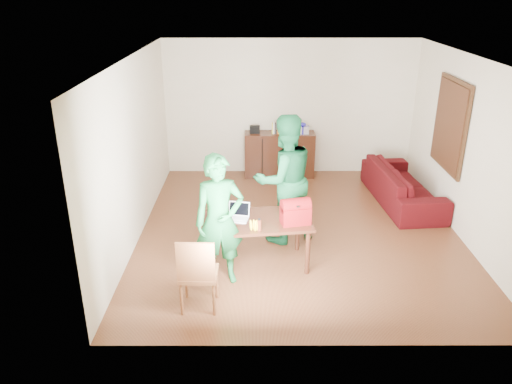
{
  "coord_description": "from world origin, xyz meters",
  "views": [
    {
      "loc": [
        -0.69,
        -7.13,
        3.66
      ],
      "look_at": [
        -0.68,
        -0.82,
        1.02
      ],
      "focal_mm": 35.0,
      "sensor_mm": 36.0,
      "label": 1
    }
  ],
  "objects_px": {
    "person_far": "(284,179)",
    "table": "(256,225)",
    "person_near": "(219,221)",
    "chair": "(199,287)",
    "sofa": "(402,185)",
    "red_bag": "(295,214)",
    "bottle": "(259,224)",
    "laptop": "(237,217)"
  },
  "relations": [
    {
      "from": "person_near",
      "to": "bottle",
      "type": "relative_size",
      "value": 10.5
    },
    {
      "from": "table",
      "to": "red_bag",
      "type": "bearing_deg",
      "value": -18.37
    },
    {
      "from": "bottle",
      "to": "table",
      "type": "bearing_deg",
      "value": 97.47
    },
    {
      "from": "red_bag",
      "to": "laptop",
      "type": "bearing_deg",
      "value": 160.59
    },
    {
      "from": "laptop",
      "to": "person_near",
      "type": "bearing_deg",
      "value": -106.21
    },
    {
      "from": "laptop",
      "to": "bottle",
      "type": "xyz_separation_m",
      "value": [
        0.3,
        -0.31,
        0.04
      ]
    },
    {
      "from": "person_near",
      "to": "chair",
      "type": "bearing_deg",
      "value": -125.3
    },
    {
      "from": "chair",
      "to": "red_bag",
      "type": "distance_m",
      "value": 1.61
    },
    {
      "from": "table",
      "to": "person_near",
      "type": "xyz_separation_m",
      "value": [
        -0.47,
        -0.41,
        0.27
      ]
    },
    {
      "from": "red_bag",
      "to": "sofa",
      "type": "bearing_deg",
      "value": 35.13
    },
    {
      "from": "person_near",
      "to": "sofa",
      "type": "distance_m",
      "value": 4.07
    },
    {
      "from": "table",
      "to": "sofa",
      "type": "distance_m",
      "value": 3.42
    },
    {
      "from": "red_bag",
      "to": "sofa",
      "type": "height_order",
      "value": "red_bag"
    },
    {
      "from": "chair",
      "to": "bottle",
      "type": "xyz_separation_m",
      "value": [
        0.73,
        0.7,
        0.49
      ]
    },
    {
      "from": "red_bag",
      "to": "sofa",
      "type": "relative_size",
      "value": 0.17
    },
    {
      "from": "chair",
      "to": "sofa",
      "type": "relative_size",
      "value": 0.44
    },
    {
      "from": "bottle",
      "to": "sofa",
      "type": "bearing_deg",
      "value": 43.84
    },
    {
      "from": "table",
      "to": "person_near",
      "type": "distance_m",
      "value": 0.68
    },
    {
      "from": "table",
      "to": "chair",
      "type": "height_order",
      "value": "chair"
    },
    {
      "from": "table",
      "to": "person_near",
      "type": "height_order",
      "value": "person_near"
    },
    {
      "from": "chair",
      "to": "laptop",
      "type": "bearing_deg",
      "value": 68.23
    },
    {
      "from": "laptop",
      "to": "red_bag",
      "type": "distance_m",
      "value": 0.8
    },
    {
      "from": "chair",
      "to": "person_far",
      "type": "height_order",
      "value": "person_far"
    },
    {
      "from": "person_far",
      "to": "red_bag",
      "type": "bearing_deg",
      "value": 74.13
    },
    {
      "from": "table",
      "to": "person_far",
      "type": "bearing_deg",
      "value": 54.07
    },
    {
      "from": "chair",
      "to": "sofa",
      "type": "distance_m",
      "value": 4.6
    },
    {
      "from": "person_far",
      "to": "bottle",
      "type": "xyz_separation_m",
      "value": [
        -0.38,
        -1.07,
        -0.21
      ]
    },
    {
      "from": "chair",
      "to": "laptop",
      "type": "distance_m",
      "value": 1.18
    },
    {
      "from": "person_near",
      "to": "sofa",
      "type": "xyz_separation_m",
      "value": [
        3.1,
        2.59,
        -0.55
      ]
    },
    {
      "from": "table",
      "to": "bottle",
      "type": "height_order",
      "value": "bottle"
    },
    {
      "from": "laptop",
      "to": "red_bag",
      "type": "xyz_separation_m",
      "value": [
        0.78,
        -0.1,
        0.1
      ]
    },
    {
      "from": "table",
      "to": "sofa",
      "type": "xyz_separation_m",
      "value": [
        2.63,
        2.17,
        -0.28
      ]
    },
    {
      "from": "person_near",
      "to": "person_far",
      "type": "relative_size",
      "value": 0.89
    },
    {
      "from": "laptop",
      "to": "red_bag",
      "type": "bearing_deg",
      "value": 3.49
    },
    {
      "from": "person_near",
      "to": "bottle",
      "type": "bearing_deg",
      "value": -3.88
    },
    {
      "from": "chair",
      "to": "bottle",
      "type": "relative_size",
      "value": 5.86
    },
    {
      "from": "person_far",
      "to": "sofa",
      "type": "xyz_separation_m",
      "value": [
        2.21,
        1.41,
        -0.66
      ]
    },
    {
      "from": "person_near",
      "to": "bottle",
      "type": "height_order",
      "value": "person_near"
    },
    {
      "from": "bottle",
      "to": "laptop",
      "type": "bearing_deg",
      "value": 134.23
    },
    {
      "from": "red_bag",
      "to": "sofa",
      "type": "xyz_separation_m",
      "value": [
        2.1,
        2.28,
        -0.51
      ]
    },
    {
      "from": "person_far",
      "to": "table",
      "type": "bearing_deg",
      "value": 38.25
    },
    {
      "from": "chair",
      "to": "person_far",
      "type": "xyz_separation_m",
      "value": [
        1.1,
        1.77,
        0.7
      ]
    }
  ]
}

